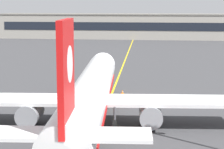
{
  "coord_description": "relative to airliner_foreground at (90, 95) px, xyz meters",
  "views": [
    {
      "loc": [
        7.37,
        -29.45,
        12.65
      ],
      "look_at": [
        2.1,
        12.46,
        5.5
      ],
      "focal_mm": 67.91,
      "sensor_mm": 36.0,
      "label": 1
    }
  ],
  "objects": [
    {
      "name": "taxiway_centreline",
      "position": [
        0.15,
        17.76,
        -3.37
      ],
      "size": [
        7.87,
        179.85,
        0.01
      ],
      "primitive_type": "cube",
      "rotation": [
        0.0,
        0.0,
        0.04
      ],
      "color": "yellow",
      "rests_on": "ground"
    },
    {
      "name": "airliner_foreground",
      "position": [
        0.0,
        0.0,
        0.0
      ],
      "size": [
        32.29,
        41.53,
        11.65
      ],
      "color": "white",
      "rests_on": "ground"
    },
    {
      "name": "safety_cone_by_nose_gear",
      "position": [
        1.69,
        16.46,
        -3.11
      ],
      "size": [
        0.44,
        0.44,
        0.55
      ],
      "color": "orange",
      "rests_on": "ground"
    },
    {
      "name": "terminal_building",
      "position": [
        3.71,
        110.66,
        1.07
      ],
      "size": [
        111.77,
        12.4,
        8.86
      ],
      "color": "#9E998E",
      "rests_on": "ground"
    }
  ]
}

